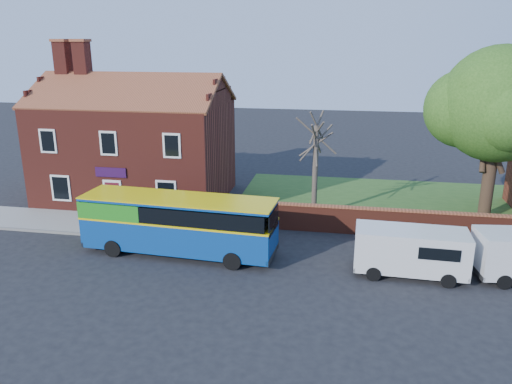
# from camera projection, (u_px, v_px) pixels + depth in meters

# --- Properties ---
(ground) EXTENTS (120.00, 120.00, 0.00)m
(ground) POSITION_uv_depth(u_px,v_px,m) (184.00, 277.00, 23.14)
(ground) COLOR black
(ground) RESTS_ON ground
(pavement) EXTENTS (18.00, 3.50, 0.12)m
(pavement) POSITION_uv_depth(u_px,v_px,m) (102.00, 224.00, 29.73)
(pavement) COLOR gray
(pavement) RESTS_ON ground
(kerb) EXTENTS (18.00, 0.15, 0.14)m
(kerb) POSITION_uv_depth(u_px,v_px,m) (87.00, 234.00, 28.08)
(kerb) COLOR slate
(kerb) RESTS_ON ground
(grass_strip) EXTENTS (26.00, 12.00, 0.04)m
(grass_strip) POSITION_uv_depth(u_px,v_px,m) (433.00, 206.00, 33.16)
(grass_strip) COLOR #426B28
(grass_strip) RESTS_ON ground
(shop_building) EXTENTS (12.30, 8.13, 10.50)m
(shop_building) POSITION_uv_depth(u_px,v_px,m) (136.00, 149.00, 34.17)
(shop_building) COLOR maroon
(shop_building) RESTS_ON ground
(boundary_wall) EXTENTS (22.00, 0.38, 1.60)m
(boundary_wall) POSITION_uv_depth(u_px,v_px,m) (451.00, 226.00, 27.28)
(boundary_wall) COLOR maroon
(boundary_wall) RESTS_ON ground
(bus) EXTENTS (10.03, 3.13, 3.02)m
(bus) POSITION_uv_depth(u_px,v_px,m) (173.00, 222.00, 25.34)
(bus) COLOR navy
(bus) RESTS_ON ground
(van_near) EXTENTS (5.14, 2.26, 2.23)m
(van_near) POSITION_uv_depth(u_px,v_px,m) (411.00, 250.00, 23.05)
(van_near) COLOR silver
(van_near) RESTS_ON ground
(large_tree) EXTENTS (8.52, 6.74, 10.39)m
(large_tree) POSITION_uv_depth(u_px,v_px,m) (499.00, 107.00, 29.01)
(large_tree) COLOR black
(large_tree) RESTS_ON ground
(bare_tree) EXTENTS (2.34, 2.79, 6.24)m
(bare_tree) POSITION_uv_depth(u_px,v_px,m) (315.00, 167.00, 30.20)
(bare_tree) COLOR #4C4238
(bare_tree) RESTS_ON ground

